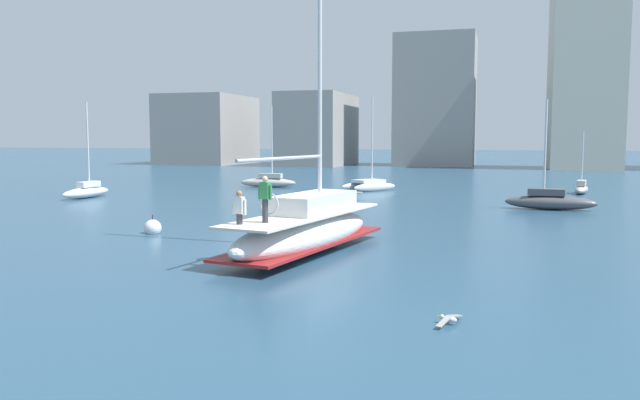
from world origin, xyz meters
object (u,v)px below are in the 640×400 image
moored_cutter_right (550,201)px  moored_catamaran (369,184)px  main_sailboat (306,228)px  moored_sloop_near (87,191)px  seagull (449,319)px  mooring_buoy (153,228)px  moored_sloop_far (581,188)px  moored_cutter_left (268,181)px

moored_cutter_right → moored_catamaran: bearing=141.4°
main_sailboat → moored_cutter_right: (9.94, 17.51, -0.37)m
moored_sloop_near → main_sailboat: bearing=-37.3°
moored_sloop_near → moored_catamaran: (18.26, 11.62, 0.03)m
main_sailboat → moored_cutter_right: 20.14m
seagull → mooring_buoy: 17.60m
main_sailboat → moored_sloop_far: (13.12, 29.78, -0.48)m
moored_sloop_near → moored_cutter_left: (9.17, 12.64, 0.02)m
moored_catamaran → moored_cutter_left: bearing=173.6°
moored_cutter_right → mooring_buoy: (-18.03, -14.86, -0.31)m
seagull → main_sailboat: bearing=126.4°
moored_cutter_right → seagull: size_ratio=5.75×
main_sailboat → moored_sloop_near: main_sailboat is taller
moored_cutter_right → moored_sloop_far: bearing=75.5°
main_sailboat → mooring_buoy: size_ratio=14.33×
moored_sloop_far → main_sailboat: bearing=-113.8°
moored_sloop_near → mooring_buoy: bearing=-45.7°
moored_catamaran → seagull: 37.17m
moored_sloop_near → moored_cutter_left: moored_cutter_left is taller
moored_sloop_near → moored_cutter_right: size_ratio=1.04×
main_sailboat → seagull: 9.99m
main_sailboat → mooring_buoy: (-8.09, 2.65, -0.68)m
moored_cutter_left → seagull: 41.29m
moored_sloop_near → moored_catamaran: 21.64m
moored_catamaran → moored_cutter_right: (13.16, -10.50, -0.00)m
moored_cutter_right → seagull: moored_cutter_right is taller
moored_sloop_near → moored_cutter_right: (31.42, 1.12, 0.03)m
moored_sloop_far → moored_catamaran: (-16.34, -1.77, 0.11)m
moored_cutter_left → moored_cutter_right: size_ratio=1.08×
moored_sloop_near → mooring_buoy: 19.19m
main_sailboat → seagull: (5.90, -8.02, -0.79)m
seagull → mooring_buoy: bearing=142.7°
moored_cutter_left → moored_cutter_right: 25.06m
moored_sloop_near → moored_cutter_right: bearing=2.0°
moored_cutter_left → mooring_buoy: (4.22, -26.39, -0.30)m
seagull → mooring_buoy: mooring_buoy is taller
main_sailboat → moored_sloop_far: 32.55m
main_sailboat → mooring_buoy: main_sailboat is taller
main_sailboat → moored_sloop_near: (-21.48, 16.39, -0.40)m
moored_sloop_near → moored_sloop_far: moored_sloop_near is taller
moored_sloop_far → moored_cutter_right: size_ratio=0.73×
moored_catamaran → moored_cutter_left: 9.15m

